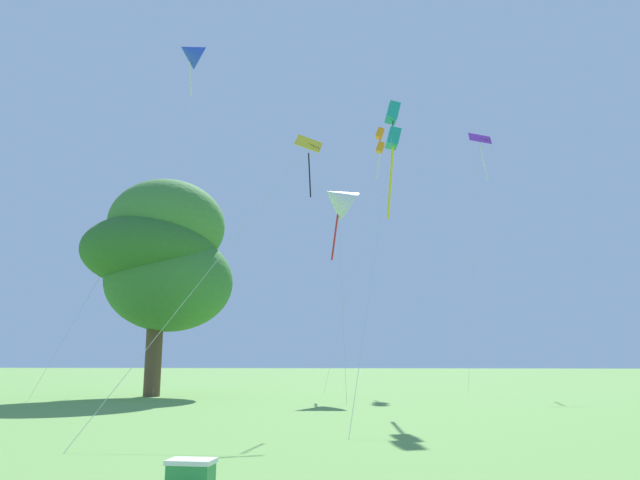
# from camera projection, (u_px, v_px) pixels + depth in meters

# --- Properties ---
(kite_blue_delta) EXTENTS (2.96, 8.21, 23.80)m
(kite_blue_delta) POSITION_uv_depth(u_px,v_px,m) (190.00, 53.00, 41.74)
(kite_blue_delta) COLOR blue
(kite_blue_delta) RESTS_ON ground_plane
(kite_purple_streamer) EXTENTS (3.01, 6.72, 18.25)m
(kite_purple_streamer) POSITION_uv_depth(u_px,v_px,m) (481.00, 151.00, 43.48)
(kite_purple_streamer) COLOR purple
(kite_purple_streamer) RESTS_ON ground_plane
(kite_orange_box) EXTENTS (3.45, 9.30, 19.37)m
(kite_orange_box) POSITION_uv_depth(u_px,v_px,m) (380.00, 142.00, 46.26)
(kite_orange_box) COLOR orange
(kite_orange_box) RESTS_ON ground_plane
(kite_white_distant) EXTENTS (2.93, 9.74, 12.15)m
(kite_white_distant) POSITION_uv_depth(u_px,v_px,m) (338.00, 199.00, 34.67)
(kite_white_distant) COLOR white
(kite_white_distant) RESTS_ON ground_plane
(kite_red_high) EXTENTS (1.97, 7.21, 9.85)m
(kite_red_high) POSITION_uv_depth(u_px,v_px,m) (123.00, 246.00, 34.26)
(kite_red_high) COLOR red
(kite_red_high) RESTS_ON ground_plane
(kite_teal_box) EXTENTS (1.28, 12.37, 13.20)m
(kite_teal_box) POSITION_uv_depth(u_px,v_px,m) (393.00, 129.00, 27.17)
(kite_teal_box) COLOR teal
(kite_teal_box) RESTS_ON ground_plane
(kite_yellow_diamond) EXTENTS (3.50, 9.89, 9.94)m
(kite_yellow_diamond) POSITION_uv_depth(u_px,v_px,m) (302.00, 159.00, 21.35)
(kite_yellow_diamond) COLOR yellow
(kite_yellow_diamond) RESTS_ON ground_plane
(tree_left_oak) EXTENTS (7.72, 7.52, 11.42)m
(tree_left_oak) POSITION_uv_depth(u_px,v_px,m) (162.00, 256.00, 32.21)
(tree_left_oak) COLOR brown
(tree_left_oak) RESTS_ON ground_plane
(picnic_cooler) EXTENTS (0.60, 0.40, 0.44)m
(picnic_cooler) POSITION_uv_depth(u_px,v_px,m) (191.00, 476.00, 7.83)
(picnic_cooler) COLOR #2D8C47
(picnic_cooler) RESTS_ON ground_plane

